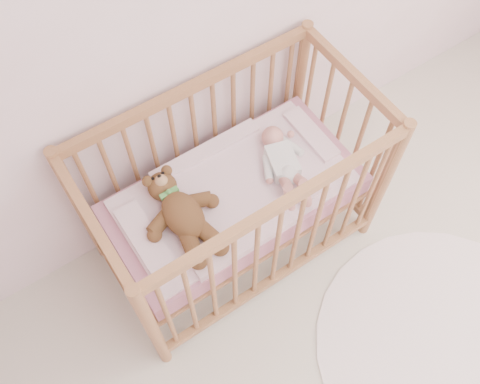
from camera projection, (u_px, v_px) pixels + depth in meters
crib at (234, 197)px, 2.61m from camera, size 1.36×0.76×1.00m
mattress at (234, 198)px, 2.62m from camera, size 1.22×0.62×0.13m
blanket at (234, 191)px, 2.56m from camera, size 1.10×0.58×0.06m
baby at (283, 159)px, 2.56m from camera, size 0.36×0.54×0.12m
teddy_bear at (183, 215)px, 2.39m from camera, size 0.39×0.55×0.15m
rug at (446, 350)px, 2.73m from camera, size 1.33×1.33×0.01m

